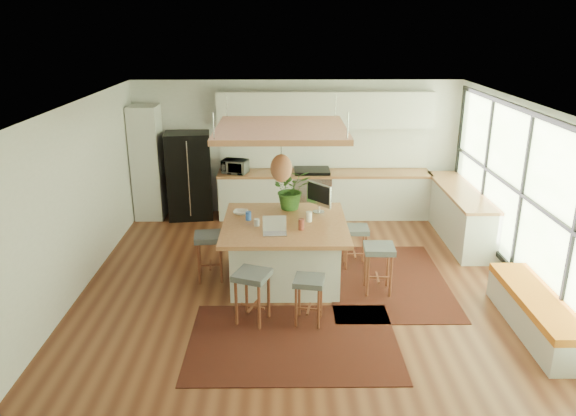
{
  "coord_description": "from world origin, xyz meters",
  "views": [
    {
      "loc": [
        -0.27,
        -7.32,
        3.8
      ],
      "look_at": [
        -0.2,
        0.5,
        1.1
      ],
      "focal_mm": 34.05,
      "sensor_mm": 36.0,
      "label": 1
    }
  ],
  "objects_px": {
    "laptop": "(275,226)",
    "stool_near_right": "(309,298)",
    "stool_right_front": "(378,269)",
    "stool_right_back": "(355,246)",
    "island_plant": "(291,193)",
    "stool_near_left": "(253,297)",
    "microwave": "(235,165)",
    "monitor": "(319,197)",
    "fridge": "(189,173)",
    "island": "(285,251)",
    "stool_left_side": "(210,257)"
  },
  "relations": [
    {
      "from": "laptop",
      "to": "stool_near_right",
      "type": "bearing_deg",
      "value": -64.04
    },
    {
      "from": "stool_right_front",
      "to": "stool_right_back",
      "type": "relative_size",
      "value": 1.08
    },
    {
      "from": "island_plant",
      "to": "stool_near_left",
      "type": "bearing_deg",
      "value": -105.7
    },
    {
      "from": "microwave",
      "to": "monitor",
      "type": "bearing_deg",
      "value": -41.55
    },
    {
      "from": "fridge",
      "to": "island",
      "type": "height_order",
      "value": "fridge"
    },
    {
      "from": "stool_near_right",
      "to": "laptop",
      "type": "bearing_deg",
      "value": 118.42
    },
    {
      "from": "island_plant",
      "to": "stool_left_side",
      "type": "bearing_deg",
      "value": -153.53
    },
    {
      "from": "stool_near_left",
      "to": "stool_left_side",
      "type": "relative_size",
      "value": 0.97
    },
    {
      "from": "stool_near_right",
      "to": "stool_right_front",
      "type": "distance_m",
      "value": 1.36
    },
    {
      "from": "stool_right_back",
      "to": "microwave",
      "type": "bearing_deg",
      "value": 131.66
    },
    {
      "from": "stool_right_front",
      "to": "microwave",
      "type": "xyz_separation_m",
      "value": [
        -2.33,
        3.25,
        0.74
      ]
    },
    {
      "from": "stool_near_right",
      "to": "island_plant",
      "type": "relative_size",
      "value": 0.99
    },
    {
      "from": "fridge",
      "to": "stool_right_back",
      "type": "xyz_separation_m",
      "value": [
        3.03,
        -2.4,
        -0.57
      ]
    },
    {
      "from": "stool_right_front",
      "to": "laptop",
      "type": "bearing_deg",
      "value": -178.75
    },
    {
      "from": "microwave",
      "to": "stool_near_left",
      "type": "bearing_deg",
      "value": -66.48
    },
    {
      "from": "stool_right_back",
      "to": "laptop",
      "type": "distance_m",
      "value": 1.72
    },
    {
      "from": "stool_left_side",
      "to": "microwave",
      "type": "bearing_deg",
      "value": 86.42
    },
    {
      "from": "stool_near_left",
      "to": "laptop",
      "type": "relative_size",
      "value": 2.01
    },
    {
      "from": "stool_near_left",
      "to": "stool_right_back",
      "type": "bearing_deg",
      "value": 47.59
    },
    {
      "from": "stool_right_front",
      "to": "stool_right_back",
      "type": "bearing_deg",
      "value": 104.31
    },
    {
      "from": "island",
      "to": "stool_right_front",
      "type": "height_order",
      "value": "island"
    },
    {
      "from": "island",
      "to": "microwave",
      "type": "height_order",
      "value": "microwave"
    },
    {
      "from": "fridge",
      "to": "stool_right_back",
      "type": "relative_size",
      "value": 2.56
    },
    {
      "from": "fridge",
      "to": "stool_near_right",
      "type": "xyz_separation_m",
      "value": [
        2.2,
        -4.15,
        -0.57
      ]
    },
    {
      "from": "stool_near_left",
      "to": "stool_left_side",
      "type": "bearing_deg",
      "value": 119.41
    },
    {
      "from": "stool_near_left",
      "to": "microwave",
      "type": "relative_size",
      "value": 1.47
    },
    {
      "from": "island",
      "to": "stool_left_side",
      "type": "relative_size",
      "value": 2.51
    },
    {
      "from": "island",
      "to": "stool_right_front",
      "type": "xyz_separation_m",
      "value": [
        1.36,
        -0.44,
        -0.11
      ]
    },
    {
      "from": "stool_near_right",
      "to": "monitor",
      "type": "distance_m",
      "value": 1.96
    },
    {
      "from": "stool_left_side",
      "to": "island_plant",
      "type": "height_order",
      "value": "island_plant"
    },
    {
      "from": "stool_near_left",
      "to": "monitor",
      "type": "height_order",
      "value": "monitor"
    },
    {
      "from": "stool_left_side",
      "to": "island_plant",
      "type": "xyz_separation_m",
      "value": [
        1.25,
        0.62,
        0.83
      ]
    },
    {
      "from": "stool_right_front",
      "to": "monitor",
      "type": "relative_size",
      "value": 1.41
    },
    {
      "from": "stool_right_back",
      "to": "fridge",
      "type": "bearing_deg",
      "value": 141.59
    },
    {
      "from": "monitor",
      "to": "island_plant",
      "type": "height_order",
      "value": "island_plant"
    },
    {
      "from": "island",
      "to": "stool_right_front",
      "type": "relative_size",
      "value": 2.54
    },
    {
      "from": "island_plant",
      "to": "fridge",
      "type": "bearing_deg",
      "value": 132.11
    },
    {
      "from": "stool_right_front",
      "to": "laptop",
      "type": "relative_size",
      "value": 2.04
    },
    {
      "from": "stool_near_left",
      "to": "microwave",
      "type": "height_order",
      "value": "microwave"
    },
    {
      "from": "stool_left_side",
      "to": "monitor",
      "type": "bearing_deg",
      "value": 14.63
    },
    {
      "from": "stool_near_right",
      "to": "island_plant",
      "type": "xyz_separation_m",
      "value": [
        -0.2,
        1.94,
        0.83
      ]
    },
    {
      "from": "island",
      "to": "stool_near_right",
      "type": "distance_m",
      "value": 1.34
    },
    {
      "from": "laptop",
      "to": "microwave",
      "type": "height_order",
      "value": "microwave"
    },
    {
      "from": "monitor",
      "to": "stool_near_right",
      "type": "bearing_deg",
      "value": -48.88
    },
    {
      "from": "stool_right_back",
      "to": "monitor",
      "type": "bearing_deg",
      "value": 179.62
    },
    {
      "from": "stool_near_right",
      "to": "island_plant",
      "type": "height_order",
      "value": "island_plant"
    },
    {
      "from": "fridge",
      "to": "monitor",
      "type": "height_order",
      "value": "fridge"
    },
    {
      "from": "stool_left_side",
      "to": "stool_right_front",
      "type": "bearing_deg",
      "value": -10.14
    },
    {
      "from": "stool_right_front",
      "to": "stool_right_back",
      "type": "height_order",
      "value": "stool_right_front"
    },
    {
      "from": "fridge",
      "to": "stool_near_left",
      "type": "height_order",
      "value": "fridge"
    }
  ]
}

